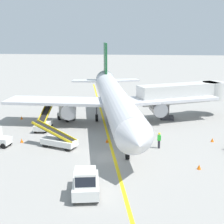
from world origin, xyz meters
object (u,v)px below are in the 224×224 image
belt_loader_forward_hold (58,140)px  belt_loader_aft_hold (44,123)px  safety_cone_nose_left (199,167)px  safety_cone_wingtip_right (22,118)px  pushback_tug (86,183)px  airliner (114,98)px  safety_cone_wingtip_left (22,140)px  safety_cone_tail_area (212,140)px  baggage_tug_near_wing (66,114)px  ground_crew_marshaller (159,140)px  jet_bridge (188,93)px  safety_cone_nose_right (107,141)px

belt_loader_forward_hold → belt_loader_aft_hold: same height
safety_cone_nose_left → safety_cone_wingtip_right: 26.15m
pushback_tug → safety_cone_wingtip_right: (-12.77, 19.87, -0.77)m
airliner → safety_cone_wingtip_right: (-13.02, 0.99, -3.20)m
belt_loader_aft_hold → safety_cone_wingtip_right: bearing=137.1°
belt_loader_aft_hold → safety_cone_wingtip_left: (-0.88, -5.03, -0.56)m
safety_cone_tail_area → safety_cone_wingtip_left: bearing=-173.6°
baggage_tug_near_wing → belt_loader_aft_hold: (-1.71, -4.35, -0.15)m
safety_cone_wingtip_left → safety_cone_tail_area: same height
ground_crew_marshaller → safety_cone_nose_left: bearing=-56.0°
belt_loader_forward_hold → baggage_tug_near_wing: bearing=99.9°
airliner → jet_bridge: size_ratio=2.77×
baggage_tug_near_wing → safety_cone_nose_right: baggage_tug_near_wing is taller
jet_bridge → pushback_tug: size_ratio=3.27×
belt_loader_forward_hold → safety_cone_wingtip_left: belt_loader_forward_hold is taller
airliner → safety_cone_wingtip_right: 13.45m
safety_cone_nose_left → safety_cone_wingtip_right: (-21.84, 14.38, 0.00)m
safety_cone_nose_right → safety_cone_wingtip_right: 15.41m
safety_cone_nose_left → safety_cone_nose_right: bearing=145.6°
pushback_tug → ground_crew_marshaller: pushback_tug is taller
safety_cone_wingtip_right → ground_crew_marshaller: bearing=-27.1°
pushback_tug → belt_loader_aft_hold: size_ratio=0.77×
airliner → safety_cone_nose_right: size_ratio=79.82×
airliner → safety_cone_nose_left: airliner is taller
belt_loader_aft_hold → safety_cone_wingtip_left: 5.13m
belt_loader_aft_hold → safety_cone_nose_right: belt_loader_aft_hold is taller
jet_bridge → belt_loader_aft_hold: bearing=-157.7°
safety_cone_nose_left → belt_loader_forward_hold: bearing=163.3°
airliner → safety_cone_nose_right: 7.99m
jet_bridge → baggage_tug_near_wing: size_ratio=4.69×
belt_loader_forward_hold → ground_crew_marshaller: belt_loader_forward_hold is taller
airliner → safety_cone_nose_left: (8.82, -13.39, -3.20)m
safety_cone_wingtip_left → safety_cone_wingtip_right: same height
belt_loader_aft_hold → baggage_tug_near_wing: bearing=68.6°
jet_bridge → ground_crew_marshaller: (-4.42, -12.85, -2.63)m
belt_loader_forward_hold → safety_cone_wingtip_left: size_ratio=11.68×
ground_crew_marshaller → safety_cone_wingtip_right: ground_crew_marshaller is taller
pushback_tug → safety_cone_nose_left: 10.63m
airliner → belt_loader_forward_hold: (-4.97, -9.24, -2.64)m
ground_crew_marshaller → safety_cone_wingtip_right: (-18.55, 9.50, -0.69)m
jet_bridge → safety_cone_wingtip_left: bearing=-146.9°
jet_bridge → pushback_tug: jet_bridge is taller
jet_bridge → safety_cone_nose_right: jet_bridge is taller
jet_bridge → safety_cone_wingtip_left: (-19.31, -12.59, -3.32)m
belt_loader_forward_hold → ground_crew_marshaller: 10.52m
ground_crew_marshaller → safety_cone_nose_right: 5.74m
jet_bridge → belt_loader_forward_hold: 20.37m
baggage_tug_near_wing → belt_loader_aft_hold: size_ratio=0.54×
ground_crew_marshaller → safety_cone_nose_left: size_ratio=3.86×
airliner → safety_cone_wingtip_right: size_ratio=79.82×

